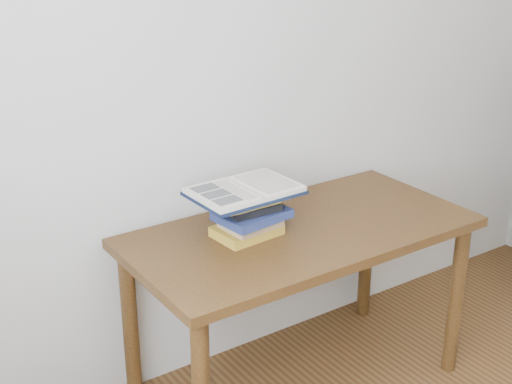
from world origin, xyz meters
TOP-DOWN VIEW (x-y plane):
  - desk at (-0.06, 1.38)m, footprint 1.32×0.66m
  - book_stack at (-0.26, 1.44)m, footprint 0.27×0.21m
  - open_book at (-0.26, 1.46)m, footprint 0.39×0.28m

SIDE VIEW (x-z plane):
  - desk at x=-0.06m, z-range 0.25..0.96m
  - book_stack at x=-0.26m, z-range 0.71..0.86m
  - open_book at x=-0.26m, z-range 0.86..0.89m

